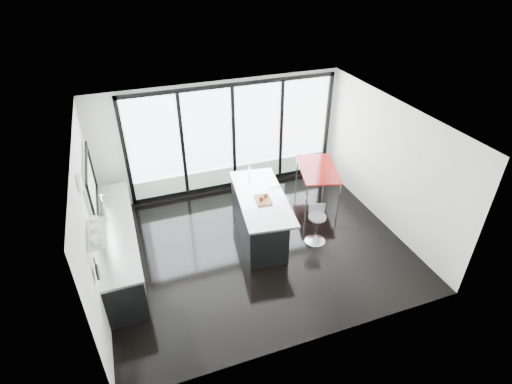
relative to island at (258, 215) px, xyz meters
name	(u,v)px	position (x,y,z in m)	size (l,w,h in m)	color
floor	(256,246)	(-0.18, -0.42, -0.48)	(6.00, 5.00, 0.00)	black
ceiling	(256,122)	(-0.18, -0.42, 2.32)	(6.00, 5.00, 0.00)	white
wall_back	(232,142)	(0.09, 2.05, 0.79)	(6.00, 0.09, 2.80)	silver
wall_front	(316,278)	(-0.18, -2.92, 0.92)	(6.00, 0.00, 2.80)	silver
wall_left	(91,205)	(-3.16, -0.14, 1.08)	(0.26, 5.00, 2.80)	silver
wall_right	(388,164)	(2.82, -0.42, 0.92)	(0.00, 5.00, 2.80)	silver
counter_cabinets	(120,246)	(-2.86, -0.02, -0.02)	(0.69, 3.24, 1.36)	black
island	(258,215)	(0.00, 0.00, 0.00)	(1.29, 2.43, 1.23)	black
bar_stool_near	(316,229)	(1.04, -0.71, -0.14)	(0.43, 0.43, 0.68)	silver
bar_stool_far	(280,212)	(0.53, 0.05, -0.10)	(0.47, 0.47, 0.76)	silver
red_table	(317,183)	(1.87, 0.88, -0.08)	(0.86, 1.50, 0.80)	maroon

